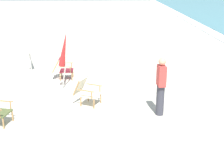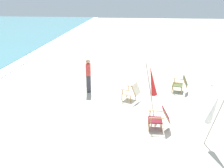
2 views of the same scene
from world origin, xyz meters
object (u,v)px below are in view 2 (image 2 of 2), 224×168
(beach_chair_front_right, at_px, (132,91))
(umbrella_furled_red, at_px, (152,81))
(beach_chair_far_center, at_px, (160,118))
(person_near_chairs, at_px, (88,75))
(umbrella_furled_white, at_px, (213,110))
(beach_chair_back_right, at_px, (181,83))

(beach_chair_front_right, relative_size, umbrella_furled_red, 0.43)
(beach_chair_far_center, bearing_deg, person_near_chairs, 44.07)
(beach_chair_far_center, height_order, umbrella_furled_white, umbrella_furled_white)
(umbrella_furled_red, bearing_deg, umbrella_furled_white, -142.58)
(beach_chair_far_center, xyz_separation_m, umbrella_furled_red, (1.13, 0.27, 0.94))
(beach_chair_front_right, relative_size, beach_chair_back_right, 1.08)
(beach_chair_front_right, xyz_separation_m, beach_chair_far_center, (-2.46, -1.05, -0.00))
(beach_chair_front_right, bearing_deg, umbrella_furled_white, -145.02)
(beach_chair_back_right, distance_m, person_near_chairs, 4.45)
(beach_chair_front_right, distance_m, beach_chair_back_right, 2.65)
(umbrella_furled_white, height_order, person_near_chairs, umbrella_furled_white)
(umbrella_furled_white, bearing_deg, beach_chair_front_right, 34.98)
(umbrella_furled_red, height_order, umbrella_furled_white, umbrella_furled_red)
(beach_chair_far_center, height_order, umbrella_furled_red, umbrella_furled_red)
(beach_chair_far_center, distance_m, person_near_chairs, 4.55)
(beach_chair_far_center, relative_size, umbrella_furled_white, 0.39)
(beach_chair_front_right, height_order, beach_chair_back_right, beach_chair_back_right)
(beach_chair_far_center, xyz_separation_m, person_near_chairs, (3.25, 3.15, 0.42))
(umbrella_furled_red, bearing_deg, beach_chair_far_center, -166.42)
(beach_chair_back_right, bearing_deg, umbrella_furled_white, -177.96)
(umbrella_furled_red, distance_m, person_near_chairs, 3.61)
(umbrella_furled_white, distance_m, person_near_chairs, 6.33)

